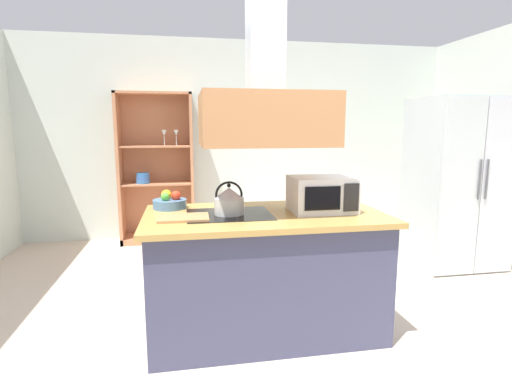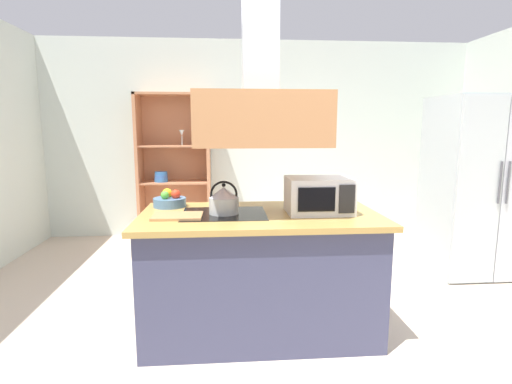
{
  "view_description": "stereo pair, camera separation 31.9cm",
  "coord_description": "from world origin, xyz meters",
  "px_view_note": "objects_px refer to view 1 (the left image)",
  "views": [
    {
      "loc": [
        -0.81,
        -2.6,
        1.51
      ],
      "look_at": [
        -0.24,
        0.5,
        1.0
      ],
      "focal_mm": 27.71,
      "sensor_mm": 36.0,
      "label": 1
    },
    {
      "loc": [
        -0.49,
        -2.64,
        1.51
      ],
      "look_at": [
        -0.24,
        0.5,
        1.0
      ],
      "focal_mm": 27.71,
      "sensor_mm": 36.0,
      "label": 2
    }
  ],
  "objects_px": {
    "kettle": "(229,201)",
    "cutting_board": "(184,218)",
    "refrigerator": "(456,183)",
    "microwave": "(322,194)",
    "fruit_bowl": "(170,202)",
    "dish_cabinet": "(157,176)"
  },
  "relations": [
    {
      "from": "kettle",
      "to": "cutting_board",
      "type": "height_order",
      "value": "kettle"
    },
    {
      "from": "refrigerator",
      "to": "microwave",
      "type": "relative_size",
      "value": 3.98
    },
    {
      "from": "fruit_bowl",
      "to": "dish_cabinet",
      "type": "bearing_deg",
      "value": 96.05
    },
    {
      "from": "refrigerator",
      "to": "dish_cabinet",
      "type": "relative_size",
      "value": 0.93
    },
    {
      "from": "dish_cabinet",
      "to": "microwave",
      "type": "relative_size",
      "value": 4.27
    },
    {
      "from": "fruit_bowl",
      "to": "refrigerator",
      "type": "bearing_deg",
      "value": 14.0
    },
    {
      "from": "refrigerator",
      "to": "dish_cabinet",
      "type": "bearing_deg",
      "value": 154.48
    },
    {
      "from": "dish_cabinet",
      "to": "microwave",
      "type": "distance_m",
      "value": 2.98
    },
    {
      "from": "dish_cabinet",
      "to": "refrigerator",
      "type": "bearing_deg",
      "value": -25.52
    },
    {
      "from": "dish_cabinet",
      "to": "microwave",
      "type": "bearing_deg",
      "value": -62.77
    },
    {
      "from": "kettle",
      "to": "microwave",
      "type": "xyz_separation_m",
      "value": [
        0.69,
        -0.02,
        0.03
      ]
    },
    {
      "from": "microwave",
      "to": "fruit_bowl",
      "type": "xyz_separation_m",
      "value": [
        -1.11,
        0.32,
        -0.08
      ]
    },
    {
      "from": "refrigerator",
      "to": "kettle",
      "type": "height_order",
      "value": "refrigerator"
    },
    {
      "from": "kettle",
      "to": "microwave",
      "type": "relative_size",
      "value": 0.52
    },
    {
      "from": "microwave",
      "to": "fruit_bowl",
      "type": "distance_m",
      "value": 1.16
    },
    {
      "from": "refrigerator",
      "to": "dish_cabinet",
      "type": "distance_m",
      "value": 3.65
    },
    {
      "from": "dish_cabinet",
      "to": "kettle",
      "type": "xyz_separation_m",
      "value": [
        0.67,
        -2.63,
        0.12
      ]
    },
    {
      "from": "cutting_board",
      "to": "microwave",
      "type": "distance_m",
      "value": 1.02
    },
    {
      "from": "cutting_board",
      "to": "fruit_bowl",
      "type": "xyz_separation_m",
      "value": [
        -0.1,
        0.39,
        0.04
      ]
    },
    {
      "from": "kettle",
      "to": "fruit_bowl",
      "type": "height_order",
      "value": "kettle"
    },
    {
      "from": "dish_cabinet",
      "to": "kettle",
      "type": "distance_m",
      "value": 2.72
    },
    {
      "from": "cutting_board",
      "to": "microwave",
      "type": "bearing_deg",
      "value": 4.06
    }
  ]
}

